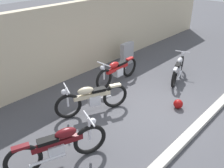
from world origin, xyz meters
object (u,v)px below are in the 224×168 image
object	(u,v)px
helmet	(178,104)
stone_marker	(127,54)
motorcycle_cream	(92,98)
motorcycle_red	(117,71)
motorcycle_maroon	(59,146)
motorcycle_silver	(178,68)

from	to	relation	value
helmet	stone_marker	bearing A→B (deg)	64.79
motorcycle_cream	motorcycle_red	world-z (taller)	motorcycle_cream
motorcycle_maroon	stone_marker	bearing A→B (deg)	45.83
motorcycle_red	motorcycle_cream	bearing A→B (deg)	20.61
stone_marker	motorcycle_silver	distance (m)	2.27
motorcycle_silver	motorcycle_cream	size ratio (longest dim) A/B	0.93
motorcycle_silver	motorcycle_red	distance (m)	2.25
motorcycle_maroon	motorcycle_silver	bearing A→B (deg)	22.84
motorcycle_red	motorcycle_maroon	bearing A→B (deg)	23.70
stone_marker	motorcycle_red	world-z (taller)	motorcycle_red
motorcycle_cream	motorcycle_maroon	world-z (taller)	motorcycle_maroon
motorcycle_cream	motorcycle_red	distance (m)	2.03
motorcycle_silver	motorcycle_cream	xyz separation A→B (m)	(-3.61, 0.72, 0.05)
helmet	motorcycle_cream	size ratio (longest dim) A/B	0.14
helmet	motorcycle_cream	xyz separation A→B (m)	(-1.89, 1.72, 0.33)
stone_marker	motorcycle_silver	bearing A→B (deg)	-85.41
motorcycle_silver	motorcycle_maroon	distance (m)	5.44
helmet	motorcycle_red	xyz separation A→B (m)	(0.00, 2.45, 0.31)
stone_marker	helmet	xyz separation A→B (m)	(-1.54, -3.27, -0.32)
motorcycle_red	helmet	bearing A→B (deg)	89.53
motorcycle_cream	helmet	bearing A→B (deg)	161.72
motorcycle_silver	motorcycle_cream	distance (m)	3.68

